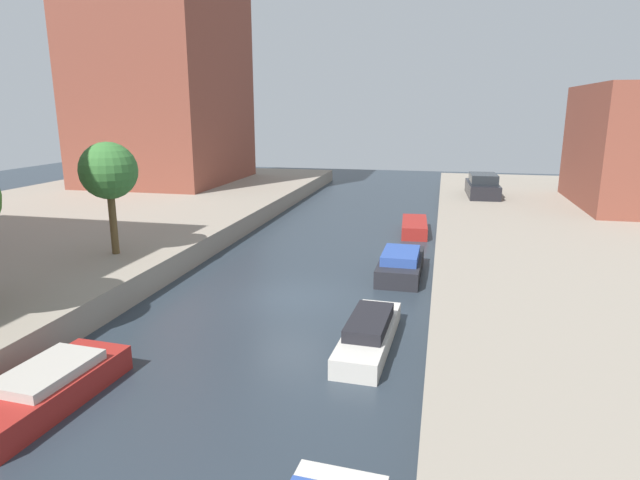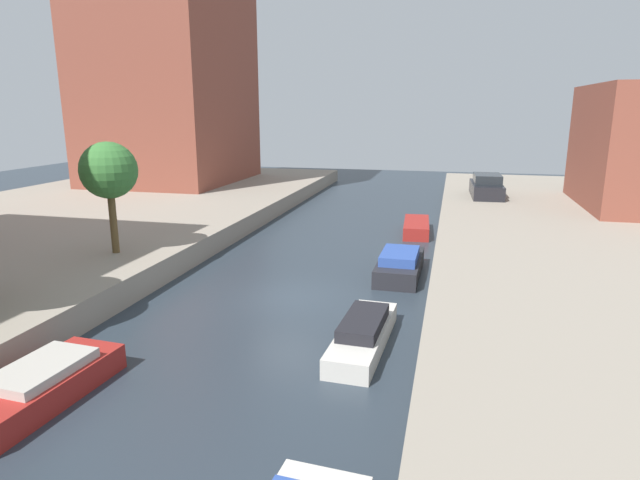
{
  "view_description": "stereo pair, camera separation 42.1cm",
  "coord_description": "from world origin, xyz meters",
  "px_view_note": "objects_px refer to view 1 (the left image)",
  "views": [
    {
      "loc": [
        5.15,
        -17.5,
        6.63
      ],
      "look_at": [
        -0.1,
        5.41,
        0.86
      ],
      "focal_mm": 30.13,
      "sensor_mm": 36.0,
      "label": 1
    },
    {
      "loc": [
        5.56,
        -17.4,
        6.63
      ],
      "look_at": [
        -0.1,
        5.41,
        0.86
      ],
      "focal_mm": 30.13,
      "sensor_mm": 36.0,
      "label": 2
    }
  ],
  "objects_px": {
    "apartment_tower_far": "(161,37)",
    "street_tree_2": "(108,172)",
    "moored_boat_right_2": "(369,333)",
    "moored_boat_right_4": "(414,227)",
    "moored_boat_left_2": "(46,389)",
    "parked_car": "(482,187)",
    "moored_boat_right_3": "(401,264)"
  },
  "relations": [
    {
      "from": "street_tree_2",
      "to": "apartment_tower_far",
      "type": "bearing_deg",
      "value": 112.62
    },
    {
      "from": "moored_boat_left_2",
      "to": "street_tree_2",
      "type": "bearing_deg",
      "value": 113.96
    },
    {
      "from": "street_tree_2",
      "to": "moored_boat_left_2",
      "type": "relative_size",
      "value": 1.03
    },
    {
      "from": "apartment_tower_far",
      "to": "moored_boat_right_2",
      "type": "distance_m",
      "value": 33.42
    },
    {
      "from": "parked_car",
      "to": "moored_boat_right_4",
      "type": "xyz_separation_m",
      "value": [
        -3.95,
        -7.6,
        -1.29
      ]
    },
    {
      "from": "apartment_tower_far",
      "to": "street_tree_2",
      "type": "distance_m",
      "value": 23.57
    },
    {
      "from": "moored_boat_right_4",
      "to": "street_tree_2",
      "type": "bearing_deg",
      "value": -136.29
    },
    {
      "from": "moored_boat_right_2",
      "to": "moored_boat_right_4",
      "type": "xyz_separation_m",
      "value": [
        0.45,
        14.85,
        -0.04
      ]
    },
    {
      "from": "moored_boat_right_4",
      "to": "parked_car",
      "type": "bearing_deg",
      "value": 62.53
    },
    {
      "from": "street_tree_2",
      "to": "moored_boat_right_3",
      "type": "xyz_separation_m",
      "value": [
        11.08,
        2.89,
        -3.81
      ]
    },
    {
      "from": "parked_car",
      "to": "moored_boat_right_4",
      "type": "bearing_deg",
      "value": -117.47
    },
    {
      "from": "moored_boat_right_3",
      "to": "moored_boat_right_4",
      "type": "bearing_deg",
      "value": 89.15
    },
    {
      "from": "moored_boat_left_2",
      "to": "moored_boat_right_4",
      "type": "distance_m",
      "value": 20.9
    },
    {
      "from": "apartment_tower_far",
      "to": "moored_boat_right_4",
      "type": "relative_size",
      "value": 5.34
    },
    {
      "from": "moored_boat_right_2",
      "to": "moored_boat_right_4",
      "type": "relative_size",
      "value": 1.13
    },
    {
      "from": "street_tree_2",
      "to": "moored_boat_right_2",
      "type": "distance_m",
      "value": 12.15
    },
    {
      "from": "moored_boat_left_2",
      "to": "moored_boat_right_4",
      "type": "bearing_deg",
      "value": 69.71
    },
    {
      "from": "apartment_tower_far",
      "to": "street_tree_2",
      "type": "bearing_deg",
      "value": -67.38
    },
    {
      "from": "apartment_tower_far",
      "to": "moored_boat_right_3",
      "type": "distance_m",
      "value": 28.81
    },
    {
      "from": "apartment_tower_far",
      "to": "moored_boat_right_3",
      "type": "relative_size",
      "value": 5.02
    },
    {
      "from": "moored_boat_right_2",
      "to": "moored_boat_left_2",
      "type": "bearing_deg",
      "value": -145.0
    },
    {
      "from": "street_tree_2",
      "to": "moored_boat_right_3",
      "type": "relative_size",
      "value": 1.02
    },
    {
      "from": "parked_car",
      "to": "moored_boat_right_2",
      "type": "bearing_deg",
      "value": -101.1
    },
    {
      "from": "apartment_tower_far",
      "to": "moored_boat_right_3",
      "type": "xyz_separation_m",
      "value": [
        19.67,
        -17.71,
        -11.38
      ]
    },
    {
      "from": "apartment_tower_far",
      "to": "moored_boat_left_2",
      "type": "relative_size",
      "value": 5.06
    },
    {
      "from": "apartment_tower_far",
      "to": "parked_car",
      "type": "bearing_deg",
      "value": -5.52
    },
    {
      "from": "moored_boat_left_2",
      "to": "moored_boat_right_2",
      "type": "xyz_separation_m",
      "value": [
        6.79,
        4.76,
        -0.0
      ]
    },
    {
      "from": "apartment_tower_far",
      "to": "street_tree_2",
      "type": "xyz_separation_m",
      "value": [
        8.58,
        -20.6,
        -7.57
      ]
    },
    {
      "from": "street_tree_2",
      "to": "parked_car",
      "type": "distance_m",
      "value": 23.91
    },
    {
      "from": "moored_boat_right_3",
      "to": "parked_car",
      "type": "bearing_deg",
      "value": 75.22
    },
    {
      "from": "parked_car",
      "to": "moored_boat_right_2",
      "type": "xyz_separation_m",
      "value": [
        -4.4,
        -22.45,
        -1.25
      ]
    },
    {
      "from": "parked_car",
      "to": "moored_boat_right_3",
      "type": "relative_size",
      "value": 1.09
    }
  ]
}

